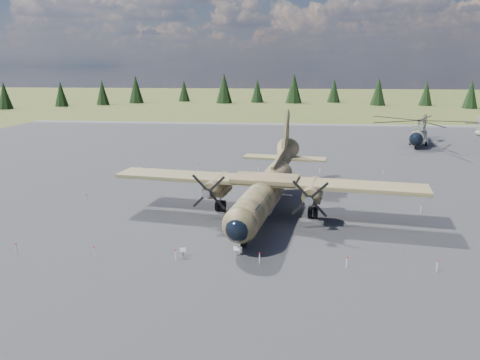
# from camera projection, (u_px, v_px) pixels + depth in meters

# --- Properties ---
(ground) EXTENTS (500.00, 500.00, 0.00)m
(ground) POSITION_uv_depth(u_px,v_px,m) (248.00, 207.00, 46.04)
(ground) COLOR brown
(ground) RESTS_ON ground
(apron) EXTENTS (120.00, 120.00, 0.04)m
(apron) POSITION_uv_depth(u_px,v_px,m) (255.00, 183.00, 55.70)
(apron) COLOR slate
(apron) RESTS_ON ground
(transport_plane) EXTENTS (28.52, 25.72, 9.38)m
(transport_plane) POSITION_uv_depth(u_px,v_px,m) (267.00, 185.00, 43.67)
(transport_plane) COLOR #3B3E21
(transport_plane) RESTS_ON ground
(helicopter_near) EXTENTS (23.48, 23.48, 4.68)m
(helicopter_near) POSITION_uv_depth(u_px,v_px,m) (419.00, 127.00, 80.00)
(helicopter_near) COLOR gray
(helicopter_near) RESTS_ON ground
(info_placard_left) EXTENTS (0.47, 0.31, 0.69)m
(info_placard_left) POSITION_uv_depth(u_px,v_px,m) (183.00, 251.00, 34.01)
(info_placard_left) COLOR gray
(info_placard_left) RESTS_ON ground
(info_placard_right) EXTENTS (0.46, 0.23, 0.70)m
(info_placard_right) POSITION_uv_depth(u_px,v_px,m) (237.00, 249.00, 34.22)
(info_placard_right) COLOR gray
(info_placard_right) RESTS_ON ground
(barrier_fence) EXTENTS (33.12, 29.62, 0.85)m
(barrier_fence) POSITION_uv_depth(u_px,v_px,m) (243.00, 202.00, 45.89)
(barrier_fence) COLOR silver
(barrier_fence) RESTS_ON ground
(treeline) EXTENTS (290.05, 288.66, 10.98)m
(treeline) POSITION_uv_depth(u_px,v_px,m) (275.00, 150.00, 50.17)
(treeline) COLOR black
(treeline) RESTS_ON ground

